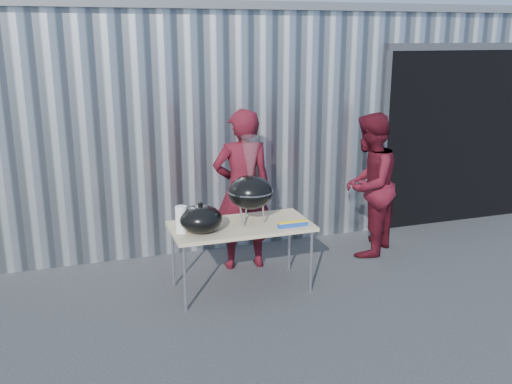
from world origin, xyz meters
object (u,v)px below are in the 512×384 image
object	(u,v)px
kettle_grill	(250,186)
person_cook	(242,190)
folding_table	(241,228)
person_bystander	(369,185)

from	to	relation	value
kettle_grill	person_cook	distance (m)	0.65
person_cook	kettle_grill	bearing A→B (deg)	85.38
folding_table	kettle_grill	bearing A→B (deg)	5.60
person_bystander	kettle_grill	bearing A→B (deg)	-25.03
folding_table	kettle_grill	world-z (taller)	kettle_grill
folding_table	person_cook	bearing A→B (deg)	71.06
person_cook	person_bystander	size ratio (longest dim) A/B	1.06
folding_table	person_bystander	distance (m)	1.92
kettle_grill	person_bystander	size ratio (longest dim) A/B	0.53
folding_table	person_bystander	xyz separation A→B (m)	(1.83, 0.53, 0.19)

